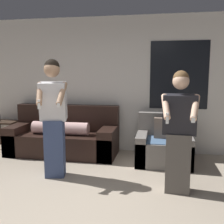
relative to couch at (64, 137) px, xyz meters
The scene contains 6 objects.
wall_back 1.51m from the couch, 24.36° to the left, with size 6.44×0.07×2.70m.
couch is the anchor object (origin of this frame).
armchair 1.96m from the couch, ahead, with size 0.96×0.86×0.86m.
side_table 1.42m from the couch, behind, with size 0.54×0.41×0.72m.
person_left 1.33m from the couch, 75.87° to the right, with size 0.46×0.53×1.80m.
person_right 2.56m from the couch, 32.53° to the right, with size 0.49×0.48×1.63m.
Camera 1 is at (0.86, -2.42, 1.60)m, focal length 42.00 mm.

